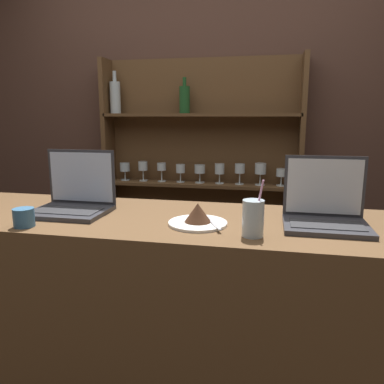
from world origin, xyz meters
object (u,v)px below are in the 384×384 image
(laptop_far, at_px, (325,211))
(water_glass, at_px, (253,218))
(cake_plate, at_px, (198,217))
(coffee_cup, at_px, (24,218))
(laptop_near, at_px, (74,199))

(laptop_far, relative_size, water_glass, 1.54)
(cake_plate, bearing_deg, water_glass, -25.51)
(laptop_far, distance_m, coffee_cup, 1.09)
(cake_plate, distance_m, water_glass, 0.23)
(laptop_near, xyz_separation_m, cake_plate, (0.54, -0.08, -0.03))
(laptop_far, bearing_deg, water_glass, -144.73)
(laptop_near, distance_m, water_glass, 0.77)
(laptop_far, bearing_deg, cake_plate, -170.04)
(coffee_cup, bearing_deg, cake_plate, 14.20)
(water_glass, bearing_deg, cake_plate, 154.49)
(laptop_far, relative_size, coffee_cup, 3.95)
(water_glass, relative_size, coffee_cup, 2.57)
(cake_plate, bearing_deg, laptop_near, 171.29)
(laptop_near, bearing_deg, laptop_far, -0.19)
(laptop_near, relative_size, coffee_cup, 4.12)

